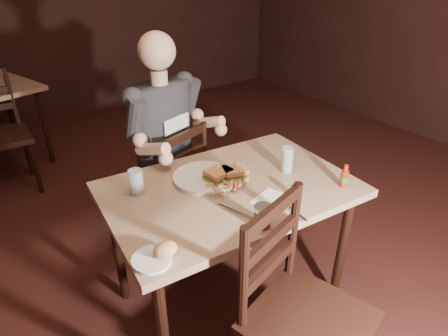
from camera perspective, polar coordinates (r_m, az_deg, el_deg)
room_shell at (r=1.78m, az=3.74°, el=17.88°), size 7.00×7.00×7.00m
main_table at (r=1.89m, az=0.87°, el=-4.90°), size 1.25×0.88×0.77m
chair_far at (r=2.48m, az=-8.65°, el=-2.89°), size 0.53×0.56×0.89m
chair_near at (r=1.64m, az=12.90°, el=-21.92°), size 0.56×0.59×0.97m
diner at (r=2.23m, az=-8.67°, el=7.58°), size 0.66×0.59×0.96m
dinner_plate at (r=1.90m, az=-2.98°, el=-1.54°), size 0.33×0.33×0.02m
sandwich_left at (r=1.83m, az=-0.81°, el=-0.50°), size 0.14×0.12×0.10m
sandwich_right at (r=1.85m, az=1.65°, el=-0.28°), size 0.14×0.13×0.10m
fries_pile at (r=1.80m, az=0.43°, el=-2.21°), size 0.26×0.19×0.04m
ketchup_dollop at (r=1.79m, az=1.79°, el=-2.94°), size 0.05×0.05×0.01m
glass_left at (r=1.81m, az=-13.23°, el=-2.07°), size 0.07×0.07×0.12m
glass_right at (r=1.97m, az=9.61°, el=1.29°), size 0.06×0.06×0.14m
hot_sauce at (r=1.90m, az=17.90°, el=-1.15°), size 0.04×0.04×0.12m
salt_shaker at (r=1.79m, az=10.59°, el=-3.40°), size 0.03×0.03×0.06m
syrup_dispenser at (r=1.56m, az=5.89°, el=-7.30°), size 0.08×0.08×0.10m
napkin at (r=1.75m, az=7.47°, el=-4.94°), size 0.20×0.19×0.00m
knife at (r=1.65m, az=2.01°, el=-6.70°), size 0.08×0.20×0.00m
fork at (r=1.69m, az=10.54°, el=-6.40°), size 0.03×0.17×0.01m
side_plate at (r=1.44m, az=-10.89°, el=-13.66°), size 0.16×0.16×0.01m
bread_roll at (r=1.43m, az=-8.95°, el=-12.16°), size 0.10×0.08×0.06m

